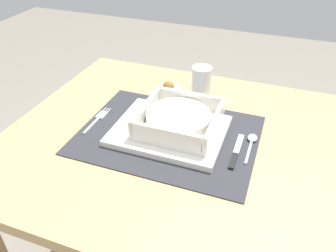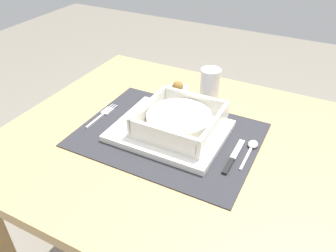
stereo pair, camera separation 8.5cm
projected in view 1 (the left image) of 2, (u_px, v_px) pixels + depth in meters
dining_table at (175, 169)px, 0.93m from camera, size 0.87×0.75×0.73m
placemat at (168, 135)px, 0.87m from camera, size 0.45×0.34×0.00m
serving_plate at (170, 131)px, 0.87m from camera, size 0.28×0.22×0.02m
porridge_bowl at (179, 120)px, 0.86m from camera, size 0.19×0.19×0.05m
fork at (99, 118)px, 0.92m from camera, size 0.02×0.13×0.00m
spoon at (252, 141)px, 0.84m from camera, size 0.02×0.12×0.01m
butter_knife at (236, 153)px, 0.80m from camera, size 0.01×0.14×0.01m
drinking_glass at (202, 83)px, 1.02m from camera, size 0.06×0.06×0.09m
condiment_saucer at (168, 88)px, 1.06m from camera, size 0.07×0.07×0.04m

